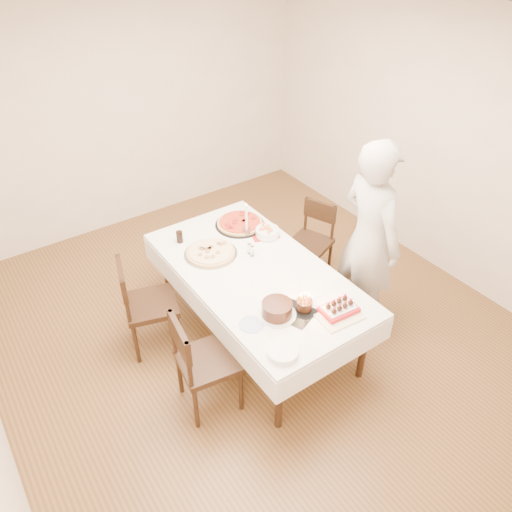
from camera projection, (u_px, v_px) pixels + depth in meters
floor at (251, 326)px, 4.85m from camera, size 5.00×5.00×0.00m
wall_back at (127, 113)px, 5.69m from camera, size 4.50×0.04×2.70m
wall_right at (433, 141)px, 5.07m from camera, size 0.04×5.00×2.70m
ceiling at (249, 27)px, 3.24m from camera, size 5.00×5.00×0.00m
dining_table at (256, 303)px, 4.55m from camera, size 1.42×2.27×0.75m
chair_right_savory at (310, 244)px, 5.23m from camera, size 0.56×0.56×0.85m
chair_left_savory at (151, 304)px, 4.39m from camera, size 0.60×0.60×0.94m
chair_left_dessert at (208, 361)px, 3.87m from camera, size 0.55×0.55×0.95m
person at (369, 240)px, 4.38m from camera, size 0.50×0.71×1.88m
pizza_white at (211, 252)px, 4.51m from camera, size 0.51×0.51×0.04m
pizza_pepperoni at (240, 223)px, 4.90m from camera, size 0.60×0.60×0.04m
red_placemat at (263, 233)px, 4.80m from camera, size 0.31×0.31×0.01m
pasta_bowl at (267, 232)px, 4.74m from camera, size 0.25×0.25×0.07m
taper_candle at (246, 219)px, 4.67m from camera, size 0.10×0.10×0.36m
shaker_pair at (252, 251)px, 4.48m from camera, size 0.11×0.11×0.10m
cola_glass at (180, 237)px, 4.65m from camera, size 0.06×0.06×0.11m
layer_cake at (277, 309)px, 3.85m from camera, size 0.40×0.40×0.12m
cake_board at (296, 314)px, 3.89m from camera, size 0.34×0.34×0.01m
birthday_cake at (305, 301)px, 3.89m from camera, size 0.14×0.14×0.14m
strawberry_box at (339, 309)px, 3.88m from camera, size 0.30×0.21×0.07m
box_lid at (340, 317)px, 3.86m from camera, size 0.36×0.26×0.03m
plate_stack at (283, 352)px, 3.54m from camera, size 0.28×0.28×0.05m
china_plate at (251, 324)px, 3.79m from camera, size 0.22×0.22×0.01m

